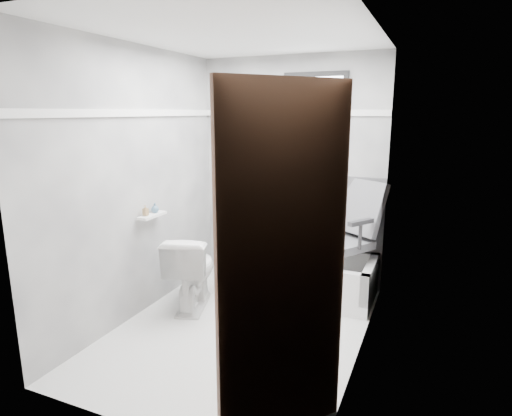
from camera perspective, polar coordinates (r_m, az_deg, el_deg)
The scene contains 19 objects.
floor at distance 3.83m, azimuth -2.14°, elevation -15.87°, with size 2.60×2.60×0.00m, color white.
ceiling at distance 3.41m, azimuth -2.50°, elevation 22.33°, with size 2.60×2.60×0.00m, color silver.
wall_back at distance 4.61m, azimuth 4.66°, elevation 4.82°, with size 2.00×0.02×2.40m, color slate.
wall_front at distance 2.34m, azimuth -16.08°, elevation -3.39°, with size 2.00×0.02×2.40m, color slate.
wall_left at distance 3.95m, azimuth -15.56°, elevation 3.06°, with size 0.02×2.60×2.40m, color slate.
wall_right at distance 3.13m, azimuth 14.47°, elevation 0.69°, with size 0.02×2.60×2.40m, color slate.
bathtub at distance 4.45m, azimuth 5.73°, elevation -8.70°, with size 1.50×0.70×0.42m, color white, non-canonical shape.
office_chair at distance 4.26m, azimuth 10.96°, elevation -3.58°, with size 0.61×0.61×1.07m, color slate, non-canonical shape.
toilet at distance 4.15m, azimuth -8.57°, elevation -8.27°, with size 0.41×0.73×0.71m, color white.
door at distance 1.99m, azimuth 7.69°, elevation -11.99°, with size 0.78×0.78×2.00m, color brown, non-canonical shape.
window at distance 4.48m, azimuth 7.92°, elevation 15.02°, with size 0.66×0.04×0.40m, color black, non-canonical shape.
backerboard at distance 4.60m, azimuth 7.48°, elevation -0.33°, with size 1.50×0.02×0.78m, color #4C4C4F.
trim_back at distance 4.56m, azimuth 4.75°, elevation 12.54°, with size 2.00×0.02×0.06m, color white.
trim_left at distance 3.89m, azimuth -15.96°, elevation 12.09°, with size 0.02×2.60×0.06m, color white.
pole at distance 4.38m, azimuth 4.64°, elevation 2.42°, with size 0.02×0.02×1.95m, color silver.
shelf at distance 4.04m, azimuth -13.67°, elevation -0.97°, with size 0.10×0.32×0.03m, color white.
soap_bottle_a at distance 3.97m, azimuth -14.52°, elevation -0.28°, with size 0.04×0.04×0.09m, color olive.
soap_bottle_b at distance 4.08m, azimuth -13.33°, elevation 0.04°, with size 0.07×0.07×0.09m, color #486984.
faucet at distance 4.78m, azimuth 2.13°, elevation -2.82°, with size 0.26×0.10×0.16m, color silver, non-canonical shape.
Camera 1 is at (1.44, -3.03, 1.83)m, focal length 30.00 mm.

